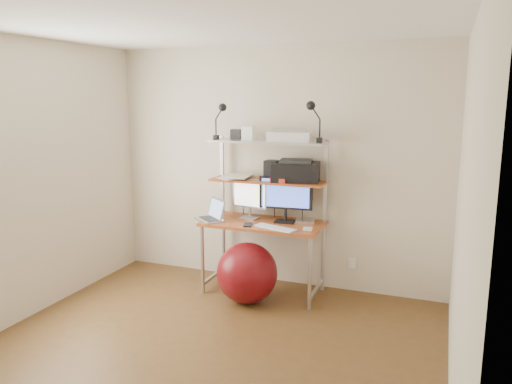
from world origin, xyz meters
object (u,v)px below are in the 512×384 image
at_px(printer, 296,171).
at_px(exercise_ball, 247,273).
at_px(monitor_silver, 250,196).
at_px(laptop, 213,216).
at_px(monitor_black, 286,195).

xyz_separation_m(printer, exercise_ball, (-0.34, -0.46, -0.96)).
bearing_deg(printer, monitor_silver, 178.05).
height_order(laptop, printer, printer).
height_order(monitor_black, exercise_ball, monitor_black).
bearing_deg(exercise_ball, laptop, 155.88).
bearing_deg(printer, laptop, -171.80).
xyz_separation_m(monitor_black, exercise_ball, (-0.26, -0.40, -0.71)).
relative_size(monitor_silver, exercise_ball, 0.74).
xyz_separation_m(laptop, printer, (0.80, 0.26, 0.47)).
height_order(monitor_black, laptop, monitor_black).
relative_size(printer, exercise_ball, 0.85).
relative_size(monitor_silver, laptop, 1.12).
bearing_deg(monitor_black, monitor_silver, 174.56).
distance_m(laptop, printer, 0.96).
bearing_deg(printer, monitor_black, -150.73).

